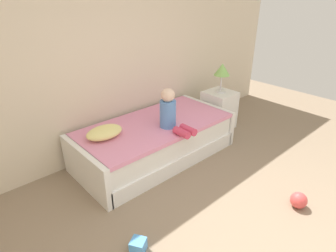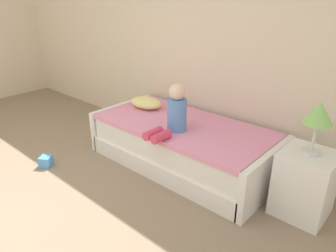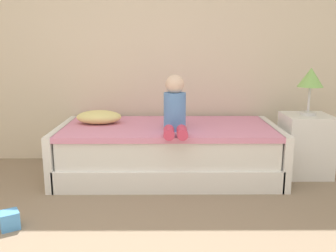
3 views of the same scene
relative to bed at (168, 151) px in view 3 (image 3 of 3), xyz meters
The scene contains 7 objects.
wall_rear 1.45m from the bed, 132.27° to the left, with size 7.20×0.10×2.90m, color beige.
bed is the anchor object (origin of this frame).
nightstand 1.35m from the bed, ahead, with size 0.44×0.44×0.60m, color white.
table_lamp 1.52m from the bed, ahead, with size 0.24×0.24×0.45m.
child_figure 0.52m from the bed, 74.94° to the right, with size 0.20×0.51×0.50m.
pillow 0.76m from the bed, behind, with size 0.44×0.30×0.13m, color #F2E58C.
toy_block 1.57m from the bed, 135.56° to the right, with size 0.12×0.12×0.12m, color #4C99E5.
Camera 3 is at (0.53, -1.47, 1.25)m, focal length 39.44 mm.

